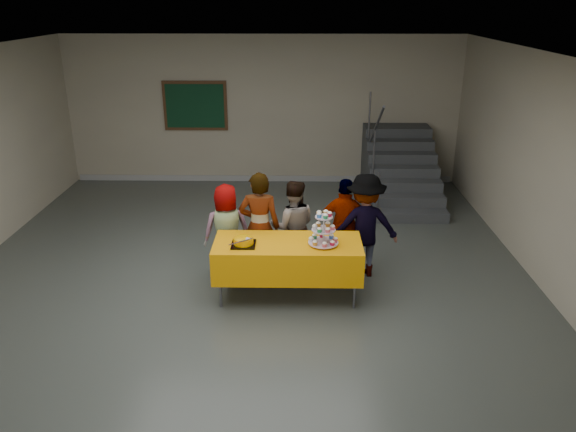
# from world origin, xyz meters

# --- Properties ---
(room_shell) EXTENTS (10.00, 10.04, 3.02)m
(room_shell) POSITION_xyz_m (0.00, 0.02, 2.13)
(room_shell) COLOR #4C514C
(room_shell) RESTS_ON ground
(bake_table) EXTENTS (1.88, 0.78, 0.77)m
(bake_table) POSITION_xyz_m (0.59, 0.05, 0.56)
(bake_table) COLOR #595960
(bake_table) RESTS_ON ground
(cupcake_stand) EXTENTS (0.38, 0.38, 0.44)m
(cupcake_stand) POSITION_xyz_m (1.04, -0.01, 0.95)
(cupcake_stand) COLOR silver
(cupcake_stand) RESTS_ON bake_table
(bear_cake) EXTENTS (0.32, 0.36, 0.12)m
(bear_cake) POSITION_xyz_m (0.04, -0.04, 0.83)
(bear_cake) COLOR black
(bear_cake) RESTS_ON bake_table
(schoolchild_a) EXTENTS (0.73, 0.56, 1.32)m
(schoolchild_a) POSITION_xyz_m (-0.26, 0.68, 0.66)
(schoolchild_a) COLOR slate
(schoolchild_a) RESTS_ON ground
(schoolchild_b) EXTENTS (0.57, 0.39, 1.54)m
(schoolchild_b) POSITION_xyz_m (0.20, 0.57, 0.77)
(schoolchild_b) COLOR slate
(schoolchild_b) RESTS_ON ground
(schoolchild_c) EXTENTS (0.68, 0.54, 1.35)m
(schoolchild_c) POSITION_xyz_m (0.65, 0.80, 0.67)
(schoolchild_c) COLOR slate
(schoolchild_c) RESTS_ON ground
(schoolchild_d) EXTENTS (0.86, 0.48, 1.38)m
(schoolchild_d) POSITION_xyz_m (1.38, 0.78, 0.69)
(schoolchild_d) COLOR slate
(schoolchild_d) RESTS_ON ground
(schoolchild_e) EXTENTS (0.98, 0.60, 1.47)m
(schoolchild_e) POSITION_xyz_m (1.64, 0.72, 0.74)
(schoolchild_e) COLOR slate
(schoolchild_e) RESTS_ON ground
(staircase) EXTENTS (1.30, 2.40, 2.04)m
(staircase) POSITION_xyz_m (2.70, 4.13, 0.49)
(staircase) COLOR #424447
(staircase) RESTS_ON ground
(noticeboard) EXTENTS (1.30, 0.05, 1.00)m
(noticeboard) POSITION_xyz_m (-1.38, 4.96, 1.60)
(noticeboard) COLOR #472B16
(noticeboard) RESTS_ON ground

